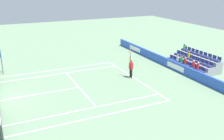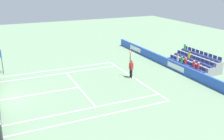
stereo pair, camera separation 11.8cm
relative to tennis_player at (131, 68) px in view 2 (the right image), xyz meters
The scene contains 12 objects.
line_baseline 1.04m from the tennis_player, 115.83° to the right, with size 10.97×0.10×0.01m, color white.
line_service 5.30m from the tennis_player, 91.53° to the left, with size 8.23×0.10×0.01m, color white.
line_centre_service 8.46m from the tennis_player, 90.95° to the left, with size 0.10×6.40×0.01m, color white.
line_singles_sideline_left 6.99m from the tennis_player, 54.90° to the left, with size 0.10×11.89×0.01m, color white.
line_singles_sideline_right 7.15m from the tennis_player, 126.94° to the left, with size 0.10×11.89×0.01m, color white.
line_doubles_sideline_left 7.85m from the tennis_player, 46.62° to the left, with size 0.10×11.89×0.01m, color white.
line_doubles_sideline_right 8.04m from the tennis_player, 134.83° to the left, with size 0.10×11.89×0.01m, color white.
line_centre_mark 1.02m from the tennis_player, 126.61° to the right, with size 0.10×0.20×0.01m, color white.
sponsor_barrier 5.21m from the tennis_player, 91.54° to the right, with size 24.93×0.22×0.93m.
tennis_player is the anchor object (origin of this frame).
stadium_stand 7.49m from the tennis_player, 91.03° to the right, with size 5.58×2.85×2.12m.
loose_tennis_ball 10.18m from the tennis_player, 90.60° to the left, with size 0.07×0.07×0.07m, color #D1E533.
Camera 2 is at (-20.02, -0.44, 8.63)m, focal length 41.42 mm.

